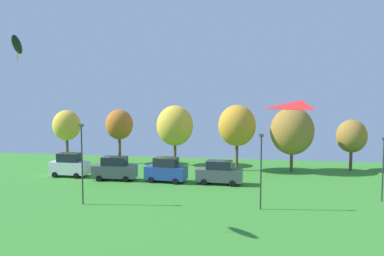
% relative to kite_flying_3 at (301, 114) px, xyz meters
% --- Properties ---
extents(kite_flying_3, '(3.81, 3.53, 0.69)m').
position_rel_kite_flying_3_xyz_m(kite_flying_3, '(0.00, 0.00, 0.00)').
color(kite_flying_3, red).
extents(kite_flying_4, '(1.48, 2.55, 1.82)m').
position_rel_kite_flying_3_xyz_m(kite_flying_4, '(-19.34, -6.68, 4.87)').
color(kite_flying_4, black).
extents(parked_car_leftmost, '(4.31, 2.20, 2.68)m').
position_rel_kite_flying_3_xyz_m(parked_car_leftmost, '(-24.25, 10.43, -6.51)').
color(parked_car_leftmost, silver).
rests_on(parked_car_leftmost, ground).
extents(parked_car_second_from_left, '(4.77, 2.18, 2.55)m').
position_rel_kite_flying_3_xyz_m(parked_car_second_from_left, '(-18.55, 9.45, -6.56)').
color(parked_car_second_from_left, '#4C5156').
rests_on(parked_car_second_from_left, ground).
extents(parked_car_third_from_left, '(4.51, 2.44, 2.62)m').
position_rel_kite_flying_3_xyz_m(parked_car_third_from_left, '(-12.86, 9.46, -6.54)').
color(parked_car_third_from_left, '#234299').
rests_on(parked_car_third_from_left, ground).
extents(parked_car_rightmost_in_row, '(4.82, 2.14, 2.47)m').
position_rel_kite_flying_3_xyz_m(parked_car_rightmost_in_row, '(-7.16, 9.28, -6.60)').
color(parked_car_rightmost_in_row, '#4C5156').
rests_on(parked_car_rightmost_in_row, ground).
extents(light_post_0, '(0.36, 0.20, 6.87)m').
position_rel_kite_flying_3_xyz_m(light_post_0, '(-17.89, -0.16, -3.97)').
color(light_post_0, '#2D2D33').
rests_on(light_post_0, ground).
extents(light_post_1, '(0.36, 0.20, 5.62)m').
position_rel_kite_flying_3_xyz_m(light_post_1, '(7.50, 4.97, -4.61)').
color(light_post_1, '#2D2D33').
rests_on(light_post_1, ground).
extents(light_post_2, '(0.36, 0.20, 6.17)m').
position_rel_kite_flying_3_xyz_m(light_post_2, '(-3.00, 0.79, -4.32)').
color(light_post_2, '#2D2D33').
rests_on(light_post_2, ground).
extents(treeline_tree_0, '(3.58, 3.58, 7.18)m').
position_rel_kite_flying_3_xyz_m(treeline_tree_0, '(-27.94, 17.40, -2.63)').
color(treeline_tree_0, brown).
rests_on(treeline_tree_0, ground).
extents(treeline_tree_1, '(3.64, 3.64, 7.25)m').
position_rel_kite_flying_3_xyz_m(treeline_tree_1, '(-21.48, 19.47, -2.60)').
color(treeline_tree_1, brown).
rests_on(treeline_tree_1, ground).
extents(treeline_tree_2, '(4.76, 4.76, 7.81)m').
position_rel_kite_flying_3_xyz_m(treeline_tree_2, '(-13.93, 19.45, -2.63)').
color(treeline_tree_2, brown).
rests_on(treeline_tree_2, ground).
extents(treeline_tree_3, '(4.53, 4.53, 8.00)m').
position_rel_kite_flying_3_xyz_m(treeline_tree_3, '(-5.78, 17.05, -2.32)').
color(treeline_tree_3, brown).
rests_on(treeline_tree_3, ground).
extents(treeline_tree_4, '(5.15, 5.15, 7.75)m').
position_rel_kite_flying_3_xyz_m(treeline_tree_4, '(0.74, 17.30, -2.90)').
color(treeline_tree_4, brown).
rests_on(treeline_tree_4, ground).
extents(treeline_tree_5, '(3.64, 3.64, 6.22)m').
position_rel_kite_flying_3_xyz_m(treeline_tree_5, '(7.94, 19.29, -3.61)').
color(treeline_tree_5, brown).
rests_on(treeline_tree_5, ground).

